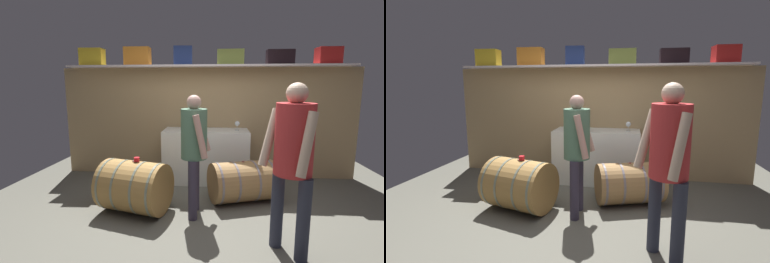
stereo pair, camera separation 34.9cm
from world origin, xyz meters
TOP-DOWN VIEW (x-y plane):
  - ground_plane at (0.00, 0.50)m, footprint 6.35×7.23m
  - back_wall_panel at (0.00, 2.02)m, footprint 5.15×0.10m
  - high_shelf_board at (0.00, 1.87)m, footprint 4.74×0.40m
  - toolcase_yellow at (-1.98, 1.87)m, footprint 0.40×0.27m
  - toolcase_orange at (-1.18, 1.87)m, footprint 0.44×0.26m
  - toolcase_navy at (-0.39, 1.87)m, footprint 0.32×0.21m
  - toolcase_olive at (0.40, 1.87)m, footprint 0.44×0.27m
  - toolcase_black at (1.20, 1.87)m, footprint 0.43×0.21m
  - toolcase_red at (1.95, 1.87)m, footprint 0.36×0.29m
  - work_cabinet at (0.01, 1.66)m, footprint 1.41×0.59m
  - wine_bottle_green at (-0.27, 1.88)m, footprint 0.07×0.07m
  - wine_bottle_dark at (-0.12, 1.46)m, footprint 0.08×0.08m
  - wine_bottle_amber at (-0.34, 1.76)m, footprint 0.08×0.08m
  - wine_glass at (0.52, 1.67)m, footprint 0.08×0.08m
  - wine_barrel_near at (-0.85, 0.43)m, footprint 0.97×0.85m
  - wine_barrel_far at (0.56, 0.89)m, footprint 1.02×0.81m
  - tasting_cup at (-0.81, 0.43)m, footprint 0.07×0.07m
  - winemaker_pouring at (-0.08, 0.41)m, footprint 0.36×0.45m
  - visitor_tasting at (0.90, -0.32)m, footprint 0.50×0.52m

SIDE VIEW (x-z plane):
  - ground_plane at x=0.00m, z-range -0.02..0.00m
  - wine_barrel_far at x=0.56m, z-range 0.00..0.58m
  - wine_barrel_near at x=-0.85m, z-range 0.00..0.67m
  - work_cabinet at x=0.01m, z-range 0.00..0.89m
  - tasting_cup at x=-0.81m, z-range 0.67..0.72m
  - winemaker_pouring at x=-0.08m, z-range 0.17..1.68m
  - back_wall_panel at x=0.00m, z-range 0.00..1.92m
  - wine_glass at x=0.52m, z-range 0.92..1.07m
  - visitor_tasting at x=0.90m, z-range 0.19..1.84m
  - wine_bottle_amber at x=-0.34m, z-range 0.88..1.16m
  - wine_bottle_dark at x=-0.12m, z-range 0.87..1.17m
  - wine_bottle_green at x=-0.27m, z-range 0.87..1.17m
  - high_shelf_board at x=0.00m, z-range 1.92..1.96m
  - toolcase_black at x=1.20m, z-range 1.96..2.19m
  - toolcase_olive at x=0.40m, z-range 1.96..2.20m
  - toolcase_red at x=1.95m, z-range 1.96..2.22m
  - toolcase_yellow at x=-1.98m, z-range 1.96..2.25m
  - toolcase_orange at x=-1.18m, z-range 1.96..2.26m
  - toolcase_navy at x=-0.39m, z-range 1.96..2.27m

